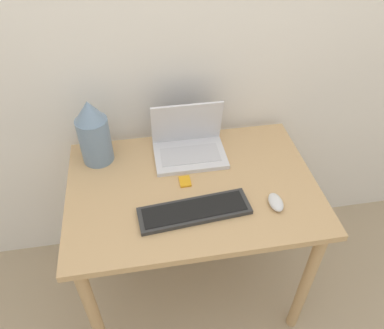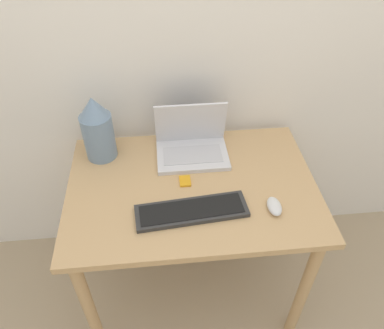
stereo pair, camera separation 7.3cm
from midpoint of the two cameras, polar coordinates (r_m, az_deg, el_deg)
wall_back at (r=1.62m, az=-3.91°, el=19.81°), size 6.00×0.05×2.50m
desk at (r=1.63m, az=-1.24°, el=-5.93°), size 1.03×0.70×0.77m
laptop at (r=1.66m, az=-1.75°, el=3.16°), size 0.31×0.22×0.24m
keyboard at (r=1.44m, az=-1.10°, el=-7.10°), size 0.44×0.16×0.02m
mouse at (r=1.48m, az=11.27°, el=-5.69°), size 0.05×0.10×0.03m
vase at (r=1.64m, az=-16.04°, el=4.69°), size 0.13×0.13×0.30m
mp3_player at (r=1.55m, az=-2.43°, el=-2.63°), size 0.05×0.06×0.01m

